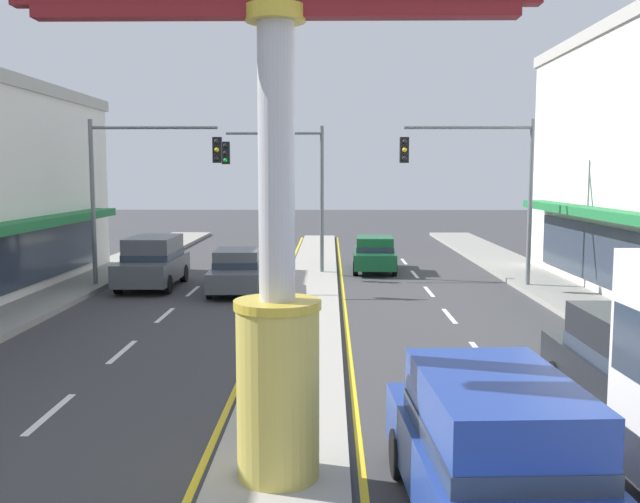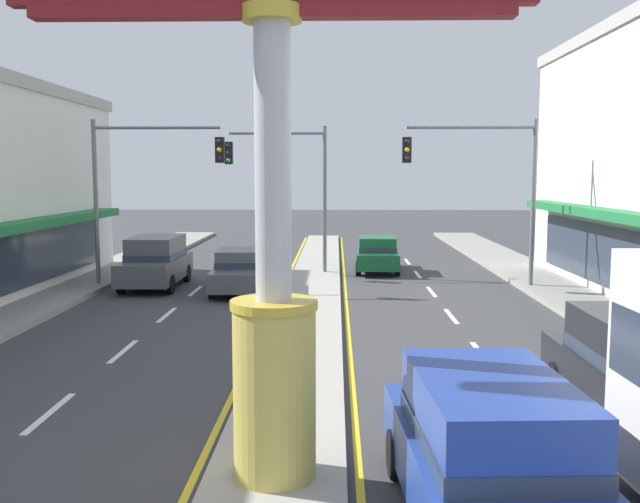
% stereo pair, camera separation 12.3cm
% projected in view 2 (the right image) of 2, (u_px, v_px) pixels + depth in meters
% --- Properties ---
extents(median_strip, '(1.97, 52.00, 0.14)m').
position_uv_depth(median_strip, '(308.00, 313.00, 21.29)').
color(median_strip, '#A39E93').
rests_on(median_strip, ground).
extents(sidewalk_right, '(2.67, 60.00, 0.18)m').
position_uv_depth(sidewalk_right, '(635.00, 329.00, 19.10)').
color(sidewalk_right, gray).
rests_on(sidewalk_right, ground).
extents(lane_markings, '(8.71, 52.00, 0.01)m').
position_uv_depth(lane_markings, '(306.00, 325.00, 19.96)').
color(lane_markings, silver).
rests_on(lane_markings, ground).
extents(district_sign, '(6.73, 1.17, 7.81)m').
position_uv_depth(district_sign, '(273.00, 172.00, 9.24)').
color(district_sign, gold).
rests_on(district_sign, median_strip).
extents(traffic_light_left_side, '(4.86, 0.46, 6.20)m').
position_uv_depth(traffic_light_left_side, '(143.00, 174.00, 25.75)').
color(traffic_light_left_side, slate).
rests_on(traffic_light_left_side, ground).
extents(traffic_light_right_side, '(4.86, 0.46, 6.20)m').
position_uv_depth(traffic_light_right_side, '(485.00, 174.00, 25.58)').
color(traffic_light_right_side, slate).
rests_on(traffic_light_right_side, ground).
extents(traffic_light_median_far, '(4.20, 0.46, 6.20)m').
position_uv_depth(traffic_light_median_far, '(289.00, 175.00, 29.35)').
color(traffic_light_median_far, slate).
rests_on(traffic_light_median_far, ground).
extents(suv_far_right_lane, '(1.98, 4.61, 1.90)m').
position_uv_depth(suv_far_right_lane, '(638.00, 368.00, 11.94)').
color(suv_far_right_lane, black).
rests_on(suv_far_right_lane, ground).
extents(sedan_near_left_lane, '(1.96, 4.36, 1.53)m').
position_uv_depth(sedan_near_left_lane, '(240.00, 270.00, 25.48)').
color(sedan_near_left_lane, '#4C5156').
rests_on(sedan_near_left_lane, ground).
extents(suv_mid_left_lane, '(2.16, 4.70, 1.90)m').
position_uv_depth(suv_mid_left_lane, '(488.00, 450.00, 8.41)').
color(suv_mid_left_lane, navy).
rests_on(suv_mid_left_lane, ground).
extents(suv_far_left_oncoming, '(1.97, 4.60, 1.90)m').
position_uv_depth(suv_far_left_oncoming, '(156.00, 261.00, 26.56)').
color(suv_far_left_oncoming, '#4C5156').
rests_on(suv_far_left_oncoming, ground).
extents(sedan_kerb_right, '(1.97, 4.37, 1.53)m').
position_uv_depth(sedan_kerb_right, '(377.00, 254.00, 30.77)').
color(sedan_kerb_right, '#14562D').
rests_on(sedan_kerb_right, ground).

